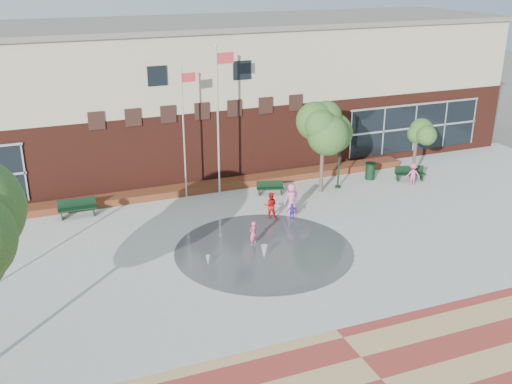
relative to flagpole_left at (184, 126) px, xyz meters
name	(u,v)px	position (x,y,z in m)	size (l,w,h in m)	color
ground	(291,280)	(1.48, -11.00, -4.19)	(120.00, 120.00, 0.00)	#666056
plaza_concrete	(256,242)	(1.48, -7.00, -4.18)	(46.00, 18.00, 0.01)	#A8A8A0
paver_band	(381,380)	(1.48, -18.00, -4.18)	(46.00, 6.00, 0.01)	#9A312A
splash_pad	(264,251)	(1.48, -8.00, -4.18)	(8.40, 8.40, 0.01)	#383A3D
library_building	(180,94)	(1.48, 6.48, 0.46)	(44.40, 10.40, 9.20)	#4E1E15
flower_bed	(209,190)	(1.48, 0.60, -4.19)	(26.00, 1.20, 0.40)	maroon
flagpole_left	(184,126)	(0.00, 0.00, 0.00)	(0.88, 0.15, 7.52)	silver
flagpole_right	(219,114)	(1.82, -0.60, 0.66)	(1.07, 0.17, 8.67)	silver
lamp_right	(339,155)	(8.77, -1.96, -2.12)	(0.35, 0.35, 3.33)	black
bench_left	(78,211)	(-6.18, -0.68, -3.86)	(2.00, 0.61, 1.00)	black
bench_mid	(270,190)	(4.59, -1.45, -3.93)	(1.62, 0.84, 0.78)	black
bench_right	(410,176)	(13.53, -2.46, -3.89)	(1.86, 1.03, 0.90)	black
trash_can	(370,171)	(11.39, -1.32, -3.65)	(0.65, 0.65, 1.06)	black
tree_mid	(323,128)	(7.54, -2.12, -0.31)	(3.16, 3.16, 5.33)	#403528
tree_small_right	(417,136)	(14.03, -2.08, -1.47)	(2.18, 2.18, 3.72)	#403528
water_jet_a	(264,259)	(1.18, -8.78, -4.19)	(0.33, 0.33, 0.64)	white
water_jet_b	(208,266)	(-1.40, -8.46, -4.19)	(0.21, 0.21, 0.48)	white
child_splash	(253,233)	(1.24, -7.23, -3.58)	(0.44, 0.29, 1.21)	#EB4969
adult_red	(270,206)	(3.25, -4.62, -3.46)	(0.71, 0.55, 1.46)	red
adult_pink	(292,199)	(4.58, -4.39, -3.35)	(0.82, 0.53, 1.67)	#D85C98
child_blue	(292,212)	(4.24, -5.20, -3.73)	(0.53, 0.22, 0.91)	#2C28BC
person_bench	(413,174)	(13.19, -3.20, -3.48)	(0.91, 0.52, 1.40)	#CA4777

